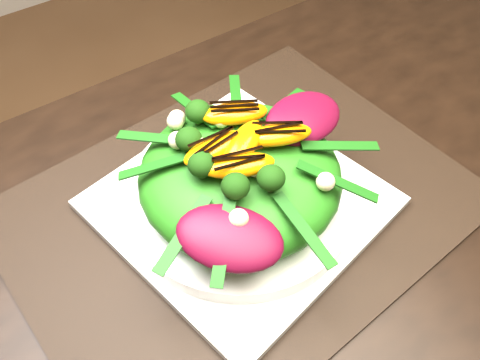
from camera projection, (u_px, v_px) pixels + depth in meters
placemat at (240, 206)px, 0.54m from camera, size 0.49×0.39×0.00m
plate_base at (240, 203)px, 0.54m from camera, size 0.30×0.30×0.01m
salad_bowl at (240, 195)px, 0.53m from camera, size 0.26×0.26×0.02m
lettuce_mound at (240, 175)px, 0.50m from camera, size 0.26×0.26×0.07m
radicchio_leaf at (303, 118)px, 0.51m from camera, size 0.10×0.07×0.02m
orange_segment at (210, 133)px, 0.48m from camera, size 0.07×0.03×0.02m
broccoli_floret at (165, 160)px, 0.46m from camera, size 0.05×0.05×0.04m
macadamia_nut at (297, 163)px, 0.46m from camera, size 0.02×0.02×0.02m
balsamic_drizzle at (209, 126)px, 0.47m from camera, size 0.05×0.01×0.00m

